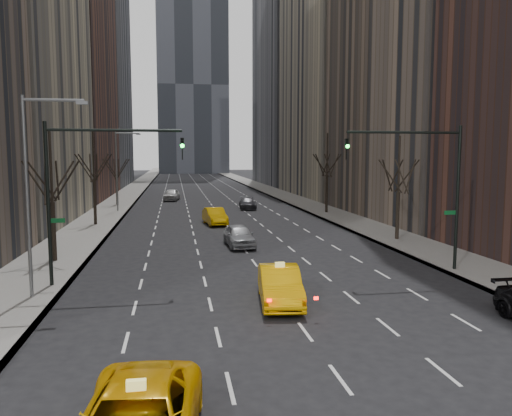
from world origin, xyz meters
name	(u,v)px	position (x,y,z in m)	size (l,w,h in m)	color
ground	(340,379)	(0.00, 0.00, 0.00)	(400.00, 400.00, 0.00)	black
sidewalk_left	(128,194)	(-12.25, 70.00, 0.07)	(4.50, 320.00, 0.15)	slate
sidewalk_right	(275,193)	(12.25, 70.00, 0.07)	(4.50, 320.00, 0.15)	slate
bld_left_far	(57,49)	(-21.50, 66.00, 22.00)	(14.00, 28.00, 44.00)	brown
bld_left_deep	(89,40)	(-21.50, 96.00, 30.00)	(14.00, 30.00, 60.00)	slate
bld_right_far	(341,36)	(21.50, 64.00, 25.00)	(14.00, 28.00, 50.00)	#BEB291
bld_right_deep	(295,51)	(21.50, 95.00, 29.00)	(14.00, 30.00, 58.00)	slate
tower_far	(191,2)	(2.00, 170.00, 60.00)	(24.00, 24.00, 120.00)	black
tree_lw_b	(52,202)	(-12.00, 18.00, 3.72)	(3.36, 3.50, 7.82)	black
tree_lw_c	(94,182)	(-12.00, 34.00, 4.04)	(3.36, 3.50, 8.74)	black
tree_lw_d	(117,178)	(-12.00, 52.00, 3.56)	(3.36, 3.50, 7.36)	black
tree_rw_b	(398,192)	(12.00, 22.00, 3.72)	(3.36, 3.50, 7.82)	black
tree_rw_c	(327,177)	(12.00, 40.00, 4.04)	(3.36, 3.50, 8.74)	black
traffic_mast_left	(83,177)	(-9.11, 12.00, 5.49)	(6.69, 0.39, 8.00)	black
traffic_mast_right	(430,174)	(9.11, 12.00, 5.49)	(6.69, 0.39, 8.00)	black
streetlight_near	(35,176)	(-10.84, 10.00, 5.62)	(2.83, 0.22, 9.00)	slate
streetlight_far	(120,163)	(-10.84, 45.00, 5.62)	(2.83, 0.22, 9.00)	slate
taxi_sedan	(280,285)	(-0.19, 7.69, 0.81)	(1.72, 4.93, 1.62)	#FEB305
silver_sedan_ahead	(239,236)	(-0.21, 21.62, 0.78)	(1.85, 4.59, 1.56)	#93959A
far_taxi	(215,216)	(-1.03, 33.15, 0.78)	(1.66, 4.75, 1.56)	#FDB605
far_suv_grey	(248,203)	(3.95, 45.91, 0.69)	(1.94, 4.77, 1.38)	#2A292E
far_car_white	(172,195)	(-5.18, 58.70, 0.84)	(1.98, 4.93, 1.68)	#B8B8B8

